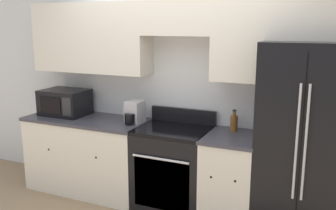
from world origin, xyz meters
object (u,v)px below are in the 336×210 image
at_px(refrigerator, 304,141).
at_px(microwave, 65,102).
at_px(bottle, 234,122).
at_px(oven_range, 173,168).

height_order(refrigerator, microwave, refrigerator).
xyz_separation_m(refrigerator, bottle, (-0.70, 0.14, 0.07)).
relative_size(oven_range, microwave, 1.95).
bearing_deg(refrigerator, bottle, 168.33).
relative_size(microwave, bottle, 2.44).
xyz_separation_m(microwave, bottle, (2.05, 0.14, -0.06)).
bearing_deg(bottle, refrigerator, -11.67).
bearing_deg(microwave, oven_range, -1.68).
distance_m(oven_range, microwave, 1.57).
relative_size(refrigerator, microwave, 3.37).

